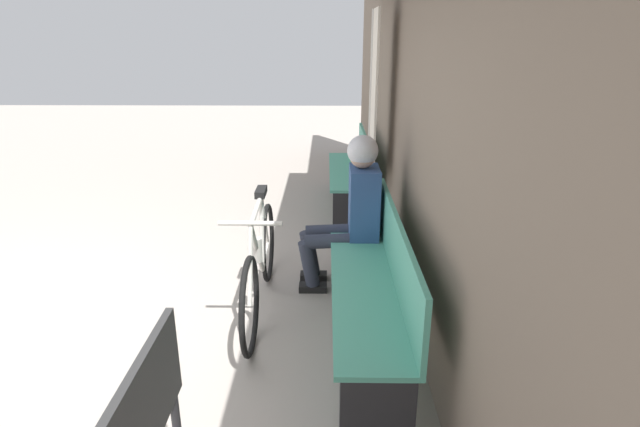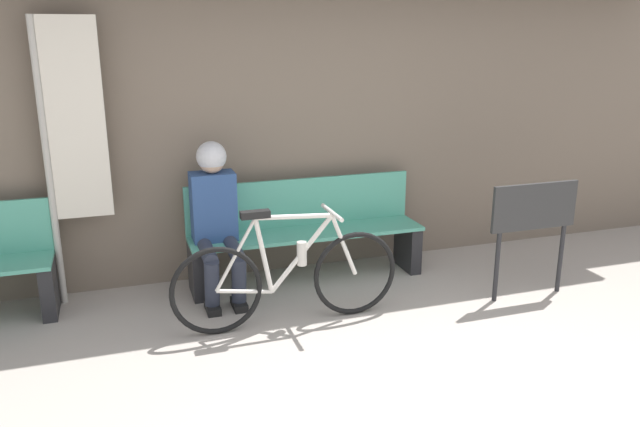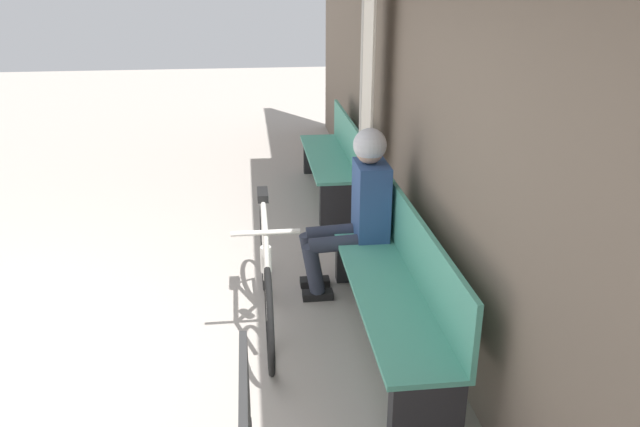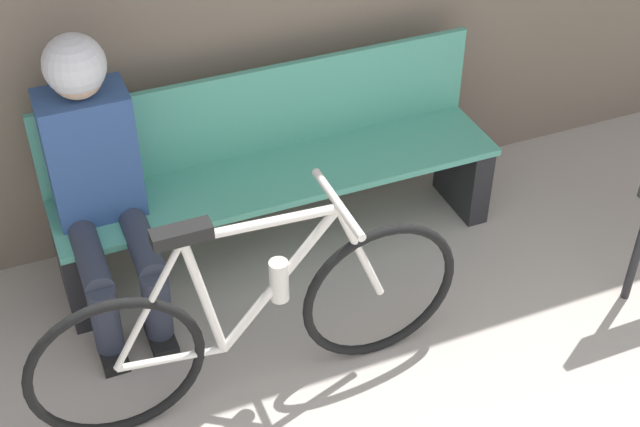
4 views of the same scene
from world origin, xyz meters
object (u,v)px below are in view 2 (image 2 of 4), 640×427
object	(u,v)px
bicycle	(288,276)
person_seated	(215,211)
park_bench_near	(306,233)
banner_pole	(67,135)
signboard	(534,215)

from	to	relation	value
bicycle	person_seated	distance (m)	0.84
person_seated	park_bench_near	bearing A→B (deg)	8.32
park_bench_near	banner_pole	bearing A→B (deg)	176.18
bicycle	banner_pole	xyz separation A→B (m)	(-1.39, 0.90, 0.93)
person_seated	banner_pole	xyz separation A→B (m)	(-1.00, 0.23, 0.60)
bicycle	signboard	size ratio (longest dim) A/B	1.80
person_seated	signboard	xyz separation A→B (m)	(2.30, -0.79, -0.03)
bicycle	banner_pole	world-z (taller)	banner_pole
person_seated	signboard	bearing A→B (deg)	-19.05
park_bench_near	bicycle	bearing A→B (deg)	-115.44
bicycle	banner_pole	bearing A→B (deg)	147.22
park_bench_near	banner_pole	size ratio (longest dim) A/B	0.91
banner_pole	signboard	bearing A→B (deg)	-17.19
park_bench_near	signboard	distance (m)	1.81
bicycle	signboard	bearing A→B (deg)	-3.79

